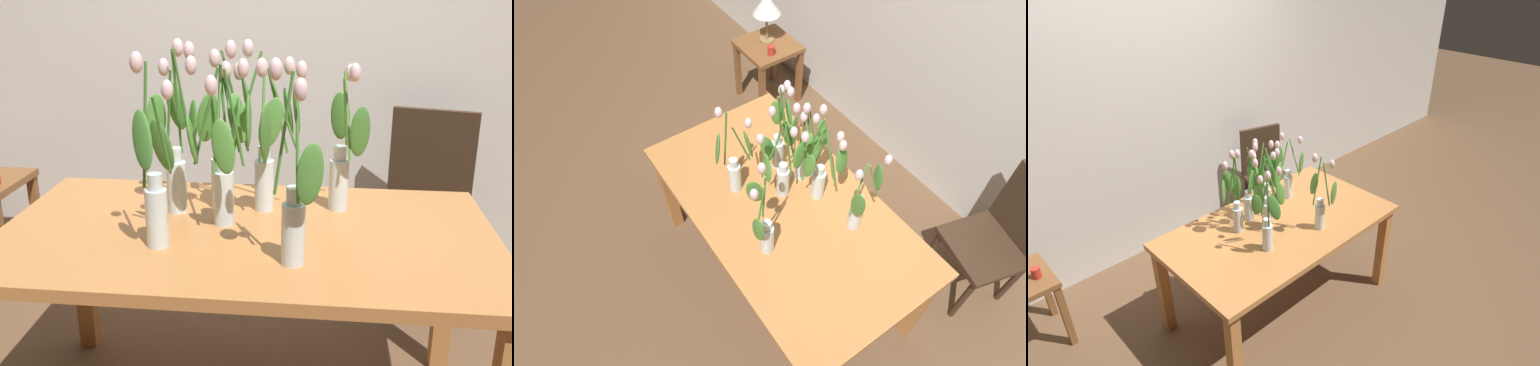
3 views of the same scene
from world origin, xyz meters
The scene contains 12 objects.
ground_plane centered at (0.00, 0.00, 0.00)m, with size 18.00×18.00×0.00m, color brown.
room_wall_rear centered at (0.00, 1.37, 1.35)m, with size 9.00×0.10×2.70m, color beige.
dining_table centered at (0.00, 0.00, 0.65)m, with size 1.60×0.90×0.74m.
tulip_vase_0 centered at (0.05, 0.17, 0.98)m, with size 0.26×0.23×0.59m.
tulip_vase_1 centered at (-0.25, -0.15, 0.92)m, with size 0.11×0.24×0.59m.
tulip_vase_2 centered at (0.31, 0.22, 0.92)m, with size 0.14×0.22×0.52m.
tulip_vase_3 centered at (-0.08, 0.20, 0.96)m, with size 0.15×0.17×0.58m.
tulip_vase_4 centered at (-0.26, 0.16, 0.96)m, with size 0.19×0.14×0.59m.
tulip_vase_5 centered at (-0.09, 0.04, 0.97)m, with size 0.20×0.26×0.56m.
tulip_vase_6 centered at (0.16, -0.24, 0.93)m, with size 0.19×0.14×0.58m.
dining_chair centered at (0.74, 0.97, 0.52)m, with size 0.49×0.49×0.93m.
pillar_candle centered at (-1.36, 0.86, 0.59)m, with size 0.06×0.06×0.07m, color #B72D23.
Camera 3 is at (-1.75, -1.84, 2.49)m, focal length 30.92 mm.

